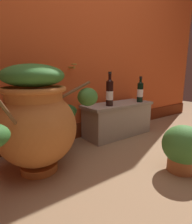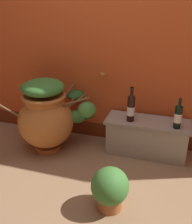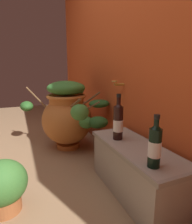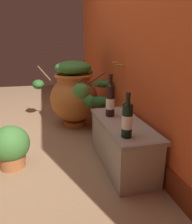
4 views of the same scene
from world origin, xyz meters
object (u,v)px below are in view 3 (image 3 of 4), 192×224
object	(u,v)px
wine_bottle_left	(155,145)
potted_shrub	(3,186)
terracotta_urn	(68,114)
wine_bottle_middle	(118,121)

from	to	relation	value
wine_bottle_left	potted_shrub	size ratio (longest dim) A/B	0.85
wine_bottle_left	terracotta_urn	bearing A→B (deg)	-173.10
terracotta_urn	wine_bottle_middle	bearing A→B (deg)	12.28
terracotta_urn	wine_bottle_middle	world-z (taller)	terracotta_urn
terracotta_urn	wine_bottle_left	xyz separation A→B (m)	(1.29, 0.16, 0.10)
wine_bottle_left	wine_bottle_middle	bearing A→B (deg)	176.65
wine_bottle_middle	potted_shrub	xyz separation A→B (m)	(0.00, -0.83, -0.34)
wine_bottle_left	potted_shrub	world-z (taller)	wine_bottle_left
wine_bottle_left	potted_shrub	distance (m)	0.98
wine_bottle_left	potted_shrub	bearing A→B (deg)	-119.11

